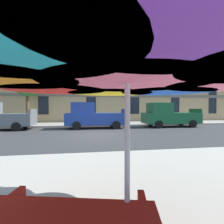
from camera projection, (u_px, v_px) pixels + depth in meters
name	position (u px, v px, depth m)	size (l,w,h in m)	color
ground_plane	(96.00, 135.00, 10.77)	(120.00, 120.00, 0.00)	#38383A
sidewalk_far	(92.00, 124.00, 17.48)	(56.00, 3.60, 0.12)	#9E998E
apartment_building	(90.00, 55.00, 25.31)	(47.28, 12.08, 19.20)	tan
pickup_blue	(93.00, 116.00, 14.40)	(5.10, 2.12, 2.20)	navy
pickup_green	(168.00, 116.00, 15.46)	(5.10, 2.12, 2.20)	#195933
street_tree_left	(28.00, 83.00, 16.63)	(2.85, 3.01, 5.65)	brown
patio_umbrella	(127.00, 63.00, 1.79)	(3.96, 3.96, 2.54)	silver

